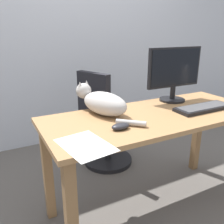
{
  "coord_description": "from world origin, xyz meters",
  "views": [
    {
      "loc": [
        -0.98,
        -1.24,
        1.29
      ],
      "look_at": [
        -0.32,
        0.01,
        0.81
      ],
      "focal_mm": 39.23,
      "sensor_mm": 36.0,
      "label": 1
    }
  ],
  "objects_px": {
    "monitor": "(174,72)",
    "cat": "(102,102)",
    "office_chair": "(104,126)",
    "computer_mouse": "(121,126)",
    "keyboard": "(204,108)"
  },
  "relations": [
    {
      "from": "office_chair",
      "to": "monitor",
      "type": "relative_size",
      "value": 1.96
    },
    {
      "from": "cat",
      "to": "office_chair",
      "type": "bearing_deg",
      "value": 63.2
    },
    {
      "from": "keyboard",
      "to": "computer_mouse",
      "type": "distance_m",
      "value": 0.7
    },
    {
      "from": "monitor",
      "to": "cat",
      "type": "height_order",
      "value": "monitor"
    },
    {
      "from": "monitor",
      "to": "cat",
      "type": "distance_m",
      "value": 0.65
    },
    {
      "from": "computer_mouse",
      "to": "office_chair",
      "type": "bearing_deg",
      "value": 70.16
    },
    {
      "from": "monitor",
      "to": "computer_mouse",
      "type": "distance_m",
      "value": 0.76
    },
    {
      "from": "office_chair",
      "to": "cat",
      "type": "bearing_deg",
      "value": -116.8
    },
    {
      "from": "monitor",
      "to": "cat",
      "type": "xyz_separation_m",
      "value": [
        -0.63,
        -0.03,
        -0.15
      ]
    },
    {
      "from": "monitor",
      "to": "computer_mouse",
      "type": "xyz_separation_m",
      "value": [
        -0.66,
        -0.32,
        -0.21
      ]
    },
    {
      "from": "keyboard",
      "to": "computer_mouse",
      "type": "height_order",
      "value": "computer_mouse"
    },
    {
      "from": "monitor",
      "to": "office_chair",
      "type": "bearing_deg",
      "value": 123.42
    },
    {
      "from": "monitor",
      "to": "computer_mouse",
      "type": "height_order",
      "value": "monitor"
    },
    {
      "from": "office_chair",
      "to": "computer_mouse",
      "type": "bearing_deg",
      "value": -109.84
    },
    {
      "from": "office_chair",
      "to": "computer_mouse",
      "type": "height_order",
      "value": "office_chair"
    }
  ]
}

